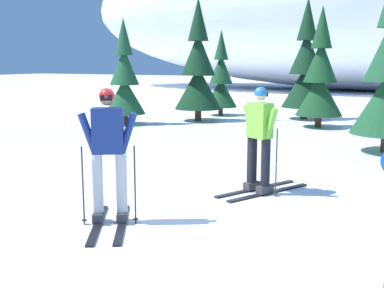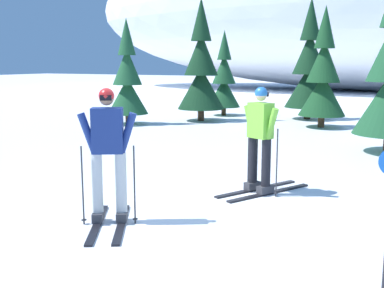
% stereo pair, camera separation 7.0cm
% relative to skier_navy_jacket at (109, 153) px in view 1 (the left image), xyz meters
% --- Properties ---
extents(ground_plane, '(120.00, 120.00, 0.00)m').
position_rel_skier_navy_jacket_xyz_m(ground_plane, '(0.74, 0.97, -0.96)').
color(ground_plane, white).
extents(skier_navy_jacket, '(1.14, 1.56, 1.81)m').
position_rel_skier_navy_jacket_xyz_m(skier_navy_jacket, '(0.00, 0.00, 0.00)').
color(skier_navy_jacket, black).
rests_on(skier_navy_jacket, ground).
extents(skier_lime_jacket, '(1.17, 1.77, 1.75)m').
position_rel_skier_navy_jacket_xyz_m(skier_lime_jacket, '(1.31, 2.34, -0.05)').
color(skier_lime_jacket, black).
rests_on(skier_lime_jacket, ground).
extents(pine_tree_far_left, '(1.39, 1.39, 3.61)m').
position_rel_skier_navy_jacket_xyz_m(pine_tree_far_left, '(-5.65, 8.67, 0.55)').
color(pine_tree_far_left, '#47301E').
rests_on(pine_tree_far_left, ground).
extents(pine_tree_left, '(1.70, 1.70, 4.40)m').
position_rel_skier_navy_jacket_xyz_m(pine_tree_left, '(-3.81, 10.67, 0.88)').
color(pine_tree_left, '#47301E').
rests_on(pine_tree_left, ground).
extents(pine_tree_center_left, '(1.31, 1.31, 3.39)m').
position_rel_skier_navy_jacket_xyz_m(pine_tree_center_left, '(-3.78, 12.73, 0.46)').
color(pine_tree_center_left, '#47301E').
rests_on(pine_tree_center_left, ground).
extents(pine_tree_center, '(1.73, 1.73, 4.47)m').
position_rel_skier_navy_jacket_xyz_m(pine_tree_center, '(-0.45, 12.95, 0.91)').
color(pine_tree_center, '#47301E').
rests_on(pine_tree_center, ground).
extents(pine_tree_center_right, '(1.52, 1.52, 3.93)m').
position_rel_skier_navy_jacket_xyz_m(pine_tree_center_right, '(0.51, 10.86, 0.69)').
color(pine_tree_center_right, '#47301E').
rests_on(pine_tree_center_right, ground).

